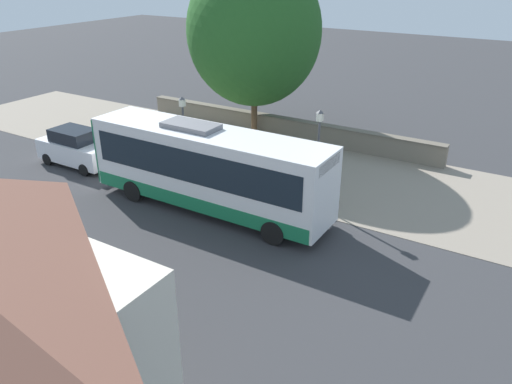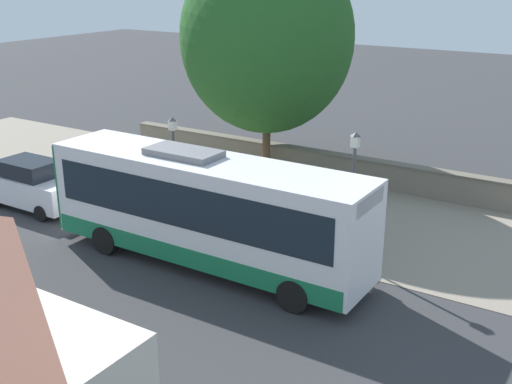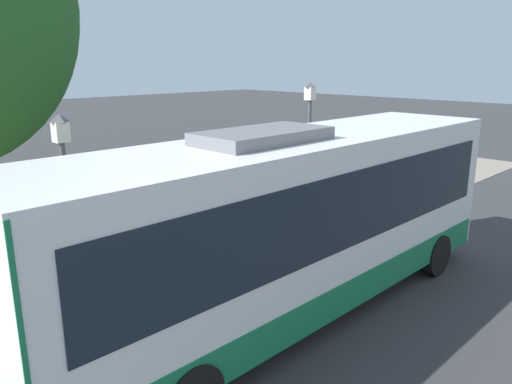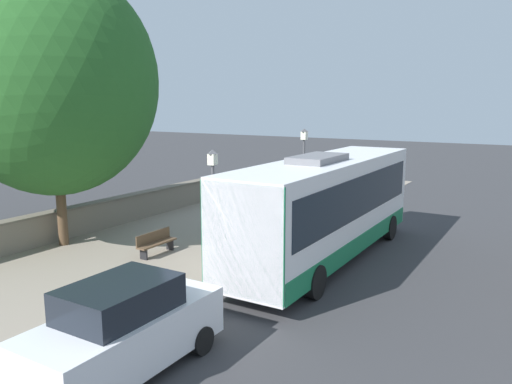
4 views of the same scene
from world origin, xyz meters
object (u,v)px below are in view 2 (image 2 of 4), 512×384
bus (206,209)px  pedestrian (353,248)px  street_lamp_near (353,187)px  parked_car_behind_bus (33,185)px  bus_shelter (289,182)px  street_lamp_far (174,160)px  shade_tree (267,38)px  bench (235,190)px

bus → pedestrian: (-1.63, 4.50, -0.94)m
street_lamp_near → parked_car_behind_bus: 13.37m
bus → bus_shelter: bus is taller
pedestrian → street_lamp_far: bearing=-96.4°
pedestrian → bus: bearing=-70.1°
bus_shelter → street_lamp_near: 3.20m
street_lamp_far → shade_tree: 8.15m
bus → street_lamp_far: 4.18m
bus → parked_car_behind_bus: bus is taller
shade_tree → street_lamp_far: bearing=2.2°
bench → street_lamp_near: (2.84, 6.57, 2.16)m
street_lamp_near → shade_tree: shade_tree is taller
pedestrian → street_lamp_far: (-0.87, -7.82, 1.41)m
bench → parked_car_behind_bus: bearing=-52.0°
street_lamp_near → shade_tree: 10.81m
pedestrian → shade_tree: shade_tree is taller
bus_shelter → shade_tree: shade_tree is taller
bus_shelter → bench: size_ratio=1.82×
bench → street_lamp_near: 7.47m
pedestrian → bench: 8.24m
bus_shelter → parked_car_behind_bus: bus_shelter is taller
street_lamp_far → parked_car_behind_bus: street_lamp_far is taller
street_lamp_far → parked_car_behind_bus: (1.97, -5.87, -1.48)m
bench → bus: bearing=25.5°
street_lamp_near → bus_shelter: bearing=-109.0°
pedestrian → street_lamp_far: street_lamp_far is taller
street_lamp_near → parked_car_behind_bus: street_lamp_near is taller
bus → bench: bus is taller
bus_shelter → pedestrian: (2.17, 3.57, -0.94)m
shade_tree → bus: bearing=20.4°
bus → bus_shelter: (-3.80, 0.93, -0.01)m
bench → street_lamp_far: (3.11, -0.64, 1.97)m
shade_tree → parked_car_behind_bus: size_ratio=2.41×
pedestrian → shade_tree: (-8.02, -8.09, 5.32)m
bus → parked_car_behind_bus: (-0.53, -9.19, -1.01)m
street_lamp_far → pedestrian: bearing=83.6°
bus → shade_tree: size_ratio=1.05×
bench → street_lamp_near: street_lamp_near is taller
bus → shade_tree: (-9.65, -3.59, 4.38)m
street_lamp_far → bus: bearing=53.0°
bus → pedestrian: 4.88m
bus_shelter → bus: bearing=-13.7°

